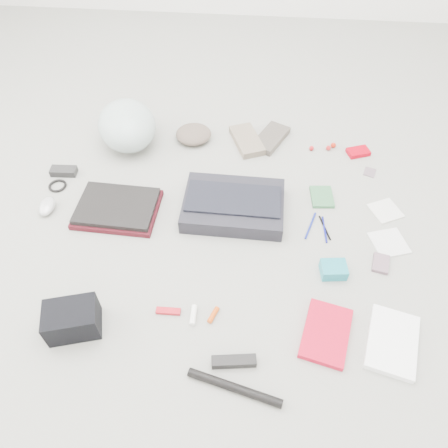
# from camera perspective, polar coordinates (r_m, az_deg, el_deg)

# --- Properties ---
(ground_plane) EXTENTS (4.00, 4.00, 0.00)m
(ground_plane) POSITION_cam_1_polar(r_m,az_deg,el_deg) (1.81, -0.00, -1.02)
(ground_plane) COLOR gray
(messenger_bag) EXTENTS (0.43, 0.31, 0.07)m
(messenger_bag) POSITION_cam_1_polar(r_m,az_deg,el_deg) (1.86, 1.24, 2.43)
(messenger_bag) COLOR black
(messenger_bag) RESTS_ON ground_plane
(bag_flap) EXTENTS (0.40, 0.19, 0.01)m
(bag_flap) POSITION_cam_1_polar(r_m,az_deg,el_deg) (1.83, 1.26, 3.30)
(bag_flap) COLOR black
(bag_flap) RESTS_ON messenger_bag
(laptop_sleeve) EXTENTS (0.36, 0.27, 0.02)m
(laptop_sleeve) POSITION_cam_1_polar(r_m,az_deg,el_deg) (1.93, -13.72, 1.86)
(laptop_sleeve) COLOR #440D15
(laptop_sleeve) RESTS_ON ground_plane
(laptop) EXTENTS (0.34, 0.25, 0.02)m
(laptop) POSITION_cam_1_polar(r_m,az_deg,el_deg) (1.92, -13.84, 2.31)
(laptop) COLOR black
(laptop) RESTS_ON laptop_sleeve
(bike_helmet) EXTENTS (0.39, 0.42, 0.21)m
(bike_helmet) POSITION_cam_1_polar(r_m,az_deg,el_deg) (2.21, -12.55, 12.47)
(bike_helmet) COLOR #B0C7C3
(bike_helmet) RESTS_ON ground_plane
(beanie) EXTENTS (0.20, 0.19, 0.06)m
(beanie) POSITION_cam_1_polar(r_m,az_deg,el_deg) (2.23, -4.00, 11.63)
(beanie) COLOR brown
(beanie) RESTS_ON ground_plane
(mitten_left) EXTENTS (0.19, 0.26, 0.03)m
(mitten_left) POSITION_cam_1_polar(r_m,az_deg,el_deg) (2.21, 3.01, 10.85)
(mitten_left) COLOR #7E6E5C
(mitten_left) RESTS_ON ground_plane
(mitten_right) EXTENTS (0.20, 0.25, 0.03)m
(mitten_right) POSITION_cam_1_polar(r_m,az_deg,el_deg) (2.24, 6.12, 11.09)
(mitten_right) COLOR #524B42
(mitten_right) RESTS_ON ground_plane
(power_brick) EXTENTS (0.12, 0.06, 0.03)m
(power_brick) POSITION_cam_1_polar(r_m,az_deg,el_deg) (2.17, -20.20, 6.50)
(power_brick) COLOR black
(power_brick) RESTS_ON ground_plane
(cable_coil) EXTENTS (0.08, 0.08, 0.01)m
(cable_coil) POSITION_cam_1_polar(r_m,az_deg,el_deg) (2.13, -20.92, 4.68)
(cable_coil) COLOR black
(cable_coil) RESTS_ON ground_plane
(mouse) EXTENTS (0.07, 0.11, 0.04)m
(mouse) POSITION_cam_1_polar(r_m,az_deg,el_deg) (2.03, -22.11, 2.18)
(mouse) COLOR #B9B9B9
(mouse) RESTS_ON ground_plane
(camera_bag) EXTENTS (0.20, 0.17, 0.11)m
(camera_bag) POSITION_cam_1_polar(r_m,az_deg,el_deg) (1.61, -19.21, -11.71)
(camera_bag) COLOR black
(camera_bag) RESTS_ON ground_plane
(multitool) EXTENTS (0.09, 0.03, 0.01)m
(multitool) POSITION_cam_1_polar(r_m,az_deg,el_deg) (1.61, -7.29, -11.22)
(multitool) COLOR #AB111C
(multitool) RESTS_ON ground_plane
(toiletry_tube_white) EXTENTS (0.02, 0.07, 0.02)m
(toiletry_tube_white) POSITION_cam_1_polar(r_m,az_deg,el_deg) (1.59, -4.02, -11.77)
(toiletry_tube_white) COLOR white
(toiletry_tube_white) RESTS_ON ground_plane
(toiletry_tube_orange) EXTENTS (0.04, 0.07, 0.02)m
(toiletry_tube_orange) POSITION_cam_1_polar(r_m,az_deg,el_deg) (1.59, -1.41, -11.78)
(toiletry_tube_orange) COLOR #C8440A
(toiletry_tube_orange) RESTS_ON ground_plane
(u_lock) EXTENTS (0.15, 0.06, 0.03)m
(u_lock) POSITION_cam_1_polar(r_m,az_deg,el_deg) (1.50, 1.30, -17.51)
(u_lock) COLOR black
(u_lock) RESTS_ON ground_plane
(bike_pump) EXTENTS (0.31, 0.10, 0.03)m
(bike_pump) POSITION_cam_1_polar(r_m,az_deg,el_deg) (1.47, 1.38, -20.59)
(bike_pump) COLOR black
(bike_pump) RESTS_ON ground_plane
(book_red) EXTENTS (0.20, 0.26, 0.02)m
(book_red) POSITION_cam_1_polar(r_m,az_deg,el_deg) (1.59, 13.19, -13.71)
(book_red) COLOR red
(book_red) RESTS_ON ground_plane
(book_white) EXTENTS (0.22, 0.27, 0.03)m
(book_white) POSITION_cam_1_polar(r_m,az_deg,el_deg) (1.64, 21.12, -14.17)
(book_white) COLOR white
(book_white) RESTS_ON ground_plane
(notepad) EXTENTS (0.11, 0.13, 0.01)m
(notepad) POSITION_cam_1_polar(r_m,az_deg,el_deg) (1.98, 12.66, 3.48)
(notepad) COLOR #31673E
(notepad) RESTS_ON ground_plane
(pen_blue) EXTENTS (0.06, 0.15, 0.01)m
(pen_blue) POSITION_cam_1_polar(r_m,az_deg,el_deg) (1.86, 11.23, -0.20)
(pen_blue) COLOR navy
(pen_blue) RESTS_ON ground_plane
(pen_black) EXTENTS (0.05, 0.13, 0.01)m
(pen_black) POSITION_cam_1_polar(r_m,az_deg,el_deg) (1.87, 13.02, -0.48)
(pen_black) COLOR black
(pen_black) RESTS_ON ground_plane
(pen_navy) EXTENTS (0.02, 0.14, 0.01)m
(pen_navy) POSITION_cam_1_polar(r_m,az_deg,el_deg) (1.86, 13.00, -0.70)
(pen_navy) COLOR navy
(pen_navy) RESTS_ON ground_plane
(accordion_wallet) EXTENTS (0.10, 0.09, 0.05)m
(accordion_wallet) POSITION_cam_1_polar(r_m,az_deg,el_deg) (1.72, 14.11, -5.79)
(accordion_wallet) COLOR teal
(accordion_wallet) RESTS_ON ground_plane
(card_deck) EXTENTS (0.08, 0.10, 0.02)m
(card_deck) POSITION_cam_1_polar(r_m,az_deg,el_deg) (1.81, 19.78, -4.87)
(card_deck) COLOR slate
(card_deck) RESTS_ON ground_plane
(napkin_top) EXTENTS (0.16, 0.16, 0.01)m
(napkin_top) POSITION_cam_1_polar(r_m,az_deg,el_deg) (2.01, 20.33, 1.63)
(napkin_top) COLOR silver
(napkin_top) RESTS_ON ground_plane
(napkin_bottom) EXTENTS (0.17, 0.17, 0.01)m
(napkin_bottom) POSITION_cam_1_polar(r_m,az_deg,el_deg) (1.89, 20.74, -2.32)
(napkin_bottom) COLOR silver
(napkin_bottom) RESTS_ON ground_plane
(lollipop_a) EXTENTS (0.03, 0.03, 0.02)m
(lollipop_a) POSITION_cam_1_polar(r_m,az_deg,el_deg) (2.21, 11.36, 9.69)
(lollipop_a) COLOR red
(lollipop_a) RESTS_ON ground_plane
(lollipop_b) EXTENTS (0.03, 0.03, 0.02)m
(lollipop_b) POSITION_cam_1_polar(r_m,az_deg,el_deg) (2.23, 13.48, 9.64)
(lollipop_b) COLOR #B31A1B
(lollipop_b) RESTS_ON ground_plane
(lollipop_c) EXTENTS (0.03, 0.03, 0.03)m
(lollipop_c) POSITION_cam_1_polar(r_m,az_deg,el_deg) (2.25, 14.09, 9.95)
(lollipop_c) COLOR red
(lollipop_c) RESTS_ON ground_plane
(altoids_tin) EXTENTS (0.12, 0.10, 0.02)m
(altoids_tin) POSITION_cam_1_polar(r_m,az_deg,el_deg) (2.25, 17.13, 8.98)
(altoids_tin) COLOR #B00011
(altoids_tin) RESTS_ON ground_plane
(stamp_sheet) EXTENTS (0.07, 0.07, 0.00)m
(stamp_sheet) POSITION_cam_1_polar(r_m,az_deg,el_deg) (2.17, 18.50, 6.44)
(stamp_sheet) COLOR slate
(stamp_sheet) RESTS_ON ground_plane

